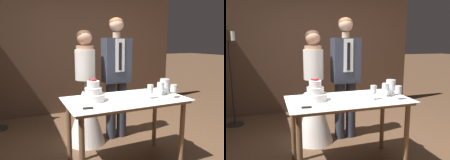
{
  "view_description": "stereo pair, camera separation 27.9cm",
  "coord_description": "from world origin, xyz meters",
  "views": [
    {
      "loc": [
        -1.13,
        -2.23,
        1.46
      ],
      "look_at": [
        -0.03,
        0.29,
        0.97
      ],
      "focal_mm": 35.0,
      "sensor_mm": 36.0,
      "label": 1
    },
    {
      "loc": [
        -0.87,
        -2.33,
        1.46
      ],
      "look_at": [
        -0.03,
        0.29,
        0.97
      ],
      "focal_mm": 35.0,
      "sensor_mm": 36.0,
      "label": 2
    }
  ],
  "objects": [
    {
      "name": "wall_back",
      "position": [
        0.0,
        2.24,
        1.34
      ],
      "size": [
        4.53,
        0.12,
        2.69
      ],
      "primitive_type": "cube",
      "color": "#513828",
      "rests_on": "ground_plane"
    },
    {
      "name": "cake_table",
      "position": [
        -0.03,
        -0.09,
        0.72
      ],
      "size": [
        1.38,
        0.73,
        0.82
      ],
      "color": "brown",
      "rests_on": "ground_plane"
    },
    {
      "name": "tiered_cake",
      "position": [
        -0.4,
        -0.04,
        0.9
      ],
      "size": [
        0.26,
        0.26,
        0.24
      ],
      "color": "white",
      "rests_on": "cake_table"
    },
    {
      "name": "cake_knife",
      "position": [
        -0.45,
        -0.31,
        0.83
      ],
      "size": [
        0.44,
        0.08,
        0.02
      ],
      "rotation": [
        0.0,
        0.0,
        -0.13
      ],
      "color": "silver",
      "rests_on": "cake_table"
    },
    {
      "name": "wine_glass_near",
      "position": [
        0.49,
        -0.28,
        0.93
      ],
      "size": [
        0.07,
        0.07,
        0.16
      ],
      "color": "silver",
      "rests_on": "cake_table"
    },
    {
      "name": "wine_glass_middle",
      "position": [
        0.42,
        -0.13,
        0.94
      ],
      "size": [
        0.08,
        0.08,
        0.16
      ],
      "color": "silver",
      "rests_on": "cake_table"
    },
    {
      "name": "wine_glass_far",
      "position": [
        0.23,
        -0.21,
        0.93
      ],
      "size": [
        0.07,
        0.07,
        0.16
      ],
      "color": "silver",
      "rests_on": "cake_table"
    },
    {
      "name": "hurricane_candle",
      "position": [
        0.53,
        -0.06,
        0.91
      ],
      "size": [
        0.11,
        0.11,
        0.19
      ],
      "color": "silver",
      "rests_on": "cake_table"
    },
    {
      "name": "bride",
      "position": [
        -0.27,
        0.68,
        0.59
      ],
      "size": [
        0.54,
        0.54,
        1.62
      ],
      "color": "white",
      "rests_on": "ground_plane"
    },
    {
      "name": "groom",
      "position": [
        0.21,
        0.68,
        1.0
      ],
      "size": [
        0.4,
        0.25,
        1.8
      ],
      "color": "#333847",
      "rests_on": "ground_plane"
    }
  ]
}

